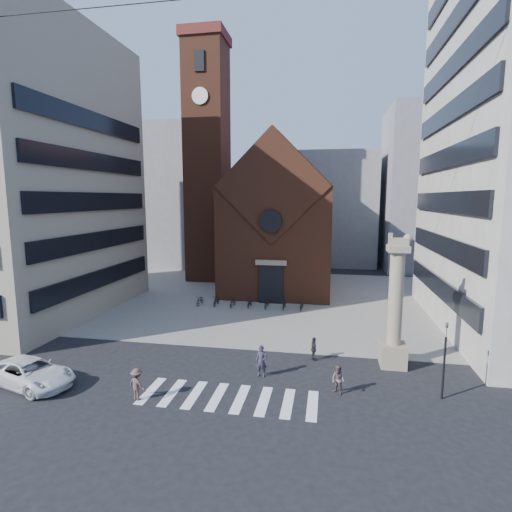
# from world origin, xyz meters

# --- Properties ---
(ground) EXTENTS (120.00, 120.00, 0.00)m
(ground) POSITION_xyz_m (0.00, 0.00, 0.00)
(ground) COLOR black
(ground) RESTS_ON ground
(piazza) EXTENTS (46.00, 30.00, 0.05)m
(piazza) POSITION_xyz_m (0.00, 19.00, 0.03)
(piazza) COLOR gray
(piazza) RESTS_ON ground
(zebra_crossing) EXTENTS (10.20, 3.20, 0.01)m
(zebra_crossing) POSITION_xyz_m (0.55, -3.00, 0.01)
(zebra_crossing) COLOR white
(zebra_crossing) RESTS_ON ground
(church) EXTENTS (12.00, 16.65, 18.00)m
(church) POSITION_xyz_m (0.00, 25.04, 7.98)
(church) COLOR brown
(church) RESTS_ON ground
(campanile) EXTENTS (5.50, 5.50, 31.20)m
(campanile) POSITION_xyz_m (-10.00, 28.00, 15.74)
(campanile) COLOR brown
(campanile) RESTS_ON ground
(building_left) EXTENTS (18.00, 20.00, 26.00)m
(building_left) POSITION_xyz_m (-24.00, 10.00, 13.00)
(building_left) COLOR gray
(building_left) RESTS_ON ground
(bg_block_left) EXTENTS (16.00, 14.00, 22.00)m
(bg_block_left) POSITION_xyz_m (-20.00, 40.00, 11.00)
(bg_block_left) COLOR gray
(bg_block_left) RESTS_ON ground
(bg_block_mid) EXTENTS (14.00, 12.00, 18.00)m
(bg_block_mid) POSITION_xyz_m (6.00, 45.00, 9.00)
(bg_block_mid) COLOR gray
(bg_block_mid) RESTS_ON ground
(bg_block_right) EXTENTS (16.00, 14.00, 24.00)m
(bg_block_right) POSITION_xyz_m (22.00, 42.00, 12.00)
(bg_block_right) COLOR gray
(bg_block_right) RESTS_ON ground
(lion_column) EXTENTS (1.63, 1.60, 8.68)m
(lion_column) POSITION_xyz_m (10.01, 3.00, 3.46)
(lion_column) COLOR gray
(lion_column) RESTS_ON ground
(traffic_light) EXTENTS (0.13, 0.16, 4.30)m
(traffic_light) POSITION_xyz_m (12.00, -1.00, 2.29)
(traffic_light) COLOR black
(traffic_light) RESTS_ON ground
(white_car) EXTENTS (5.98, 3.87, 1.53)m
(white_car) POSITION_xyz_m (-11.12, -3.67, 0.77)
(white_car) COLOR white
(white_car) RESTS_ON ground
(pedestrian_0) EXTENTS (0.74, 0.51, 1.96)m
(pedestrian_0) POSITION_xyz_m (1.87, -0.05, 0.98)
(pedestrian_0) COLOR #2B2837
(pedestrian_0) RESTS_ON ground
(pedestrian_1) EXTENTS (1.02, 1.00, 1.66)m
(pedestrian_1) POSITION_xyz_m (6.43, -1.51, 0.83)
(pedestrian_1) COLOR #584A47
(pedestrian_1) RESTS_ON ground
(pedestrian_2) EXTENTS (0.64, 1.01, 1.60)m
(pedestrian_2) POSITION_xyz_m (4.92, 3.00, 0.80)
(pedestrian_2) COLOR black
(pedestrian_2) RESTS_ON ground
(pedestrian_3) EXTENTS (1.29, 1.00, 1.76)m
(pedestrian_3) POSITION_xyz_m (-4.26, -4.07, 0.88)
(pedestrian_3) COLOR #513A36
(pedestrian_3) RESTS_ON ground
(scooter_0) EXTENTS (0.72, 1.89, 0.98)m
(scooter_0) POSITION_xyz_m (-7.00, 14.92, 0.54)
(scooter_0) COLOR black
(scooter_0) RESTS_ON piazza
(scooter_1) EXTENTS (0.57, 1.83, 1.09)m
(scooter_1) POSITION_xyz_m (-5.28, 14.92, 0.59)
(scooter_1) COLOR black
(scooter_1) RESTS_ON piazza
(scooter_2) EXTENTS (0.72, 1.89, 0.98)m
(scooter_2) POSITION_xyz_m (-3.57, 14.92, 0.54)
(scooter_2) COLOR black
(scooter_2) RESTS_ON piazza
(scooter_3) EXTENTS (0.57, 1.83, 1.09)m
(scooter_3) POSITION_xyz_m (-1.85, 14.92, 0.59)
(scooter_3) COLOR black
(scooter_3) RESTS_ON piazza
(scooter_4) EXTENTS (0.72, 1.89, 0.98)m
(scooter_4) POSITION_xyz_m (-0.13, 14.92, 0.54)
(scooter_4) COLOR black
(scooter_4) RESTS_ON piazza
(scooter_5) EXTENTS (0.57, 1.83, 1.09)m
(scooter_5) POSITION_xyz_m (1.58, 14.92, 0.59)
(scooter_5) COLOR black
(scooter_5) RESTS_ON piazza
(scooter_6) EXTENTS (0.72, 1.89, 0.98)m
(scooter_6) POSITION_xyz_m (3.30, 14.92, 0.54)
(scooter_6) COLOR black
(scooter_6) RESTS_ON piazza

